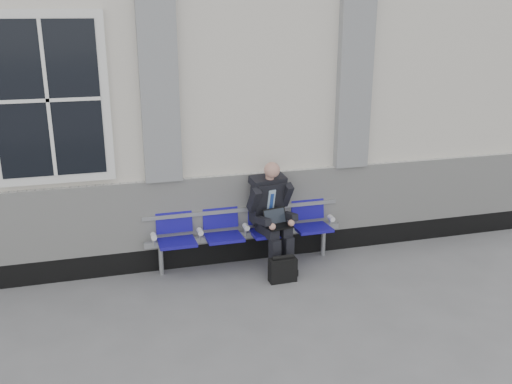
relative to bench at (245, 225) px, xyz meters
name	(u,v)px	position (x,y,z in m)	size (l,w,h in m)	color
ground	(27,348)	(-2.60, -1.32, -0.55)	(70.00, 70.00, 0.00)	slate
station_building	(30,82)	(-2.61, 2.15, 1.67)	(14.40, 4.40, 4.49)	silver
bench	(245,225)	(0.00, 0.00, 0.00)	(2.60, 0.47, 0.91)	#9EA0A3
businessman	(271,211)	(0.32, -0.13, 0.21)	(0.60, 0.80, 1.40)	black
briefcase	(283,269)	(0.32, -0.62, -0.39)	(0.34, 0.15, 0.35)	black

